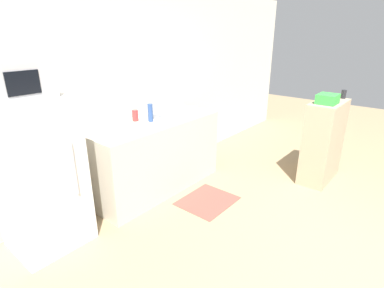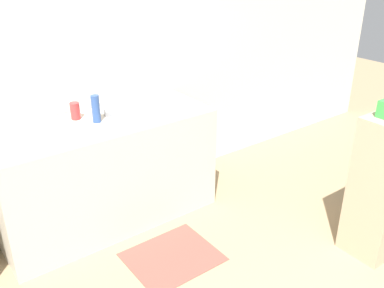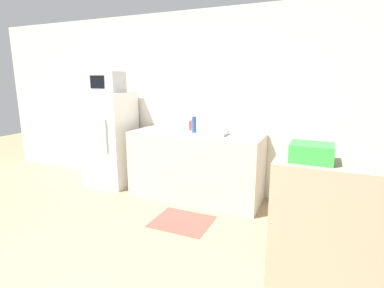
% 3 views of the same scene
% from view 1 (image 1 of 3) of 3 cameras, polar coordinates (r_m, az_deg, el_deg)
% --- Properties ---
extents(wall_back, '(8.00, 0.06, 2.60)m').
position_cam_1_polar(wall_back, '(4.02, -11.46, 10.31)').
color(wall_back, silver).
rests_on(wall_back, ground_plane).
extents(refrigerator, '(0.67, 0.64, 1.46)m').
position_cam_1_polar(refrigerator, '(3.14, -27.05, -5.46)').
color(refrigerator, white).
rests_on(refrigerator, ground_plane).
extents(microwave, '(0.46, 0.34, 0.31)m').
position_cam_1_polar(microwave, '(2.90, -29.89, 10.49)').
color(microwave, '#BCBCC1').
rests_on(microwave, refrigerator).
extents(counter, '(1.82, 0.69, 0.94)m').
position_cam_1_polar(counter, '(3.96, -7.04, -2.14)').
color(counter, beige).
rests_on(counter, ground_plane).
extents(sink_basin, '(0.37, 0.26, 0.06)m').
position_cam_1_polar(sink_basin, '(3.96, -4.39, 5.57)').
color(sink_basin, '#9EA3A8').
rests_on(sink_basin, counter).
extents(bottle_tall, '(0.07, 0.07, 0.22)m').
position_cam_1_polar(bottle_tall, '(3.77, -7.94, 5.93)').
color(bottle_tall, '#2D4C8C').
rests_on(bottle_tall, counter).
extents(bottle_short, '(0.08, 0.08, 0.14)m').
position_cam_1_polar(bottle_short, '(3.83, -10.77, 5.34)').
color(bottle_short, red).
rests_on(bottle_short, counter).
extents(shelf_cabinet, '(0.76, 0.36, 1.12)m').
position_cam_1_polar(shelf_cabinet, '(4.53, 23.71, 0.42)').
color(shelf_cabinet, tan).
rests_on(shelf_cabinet, ground_plane).
extents(basket, '(0.27, 0.23, 0.12)m').
position_cam_1_polar(basket, '(4.23, 24.42, 7.82)').
color(basket, green).
rests_on(basket, shelf_cabinet).
extents(jar, '(0.06, 0.06, 0.12)m').
position_cam_1_polar(jar, '(4.67, 26.92, 8.45)').
color(jar, '#232328').
rests_on(jar, shelf_cabinet).
extents(kitchen_rug, '(0.68, 0.58, 0.01)m').
position_cam_1_polar(kitchen_rug, '(3.82, 2.94, -10.72)').
color(kitchen_rug, '#99473D').
rests_on(kitchen_rug, ground_plane).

